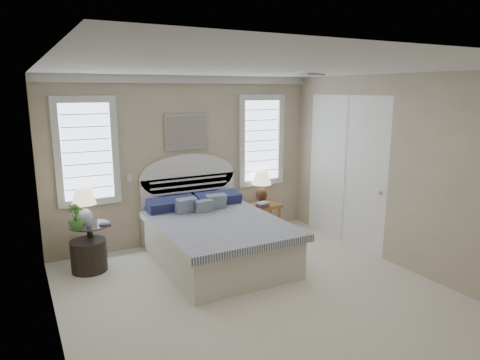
% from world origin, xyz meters
% --- Properties ---
extents(floor, '(4.50, 5.00, 0.01)m').
position_xyz_m(floor, '(0.00, 0.00, 0.00)').
color(floor, beige).
rests_on(floor, ground).
extents(ceiling, '(4.50, 5.00, 0.01)m').
position_xyz_m(ceiling, '(0.00, 0.00, 2.70)').
color(ceiling, silver).
rests_on(ceiling, wall_back).
extents(wall_back, '(4.50, 0.02, 2.70)m').
position_xyz_m(wall_back, '(0.00, 2.50, 1.35)').
color(wall_back, beige).
rests_on(wall_back, floor).
extents(wall_left, '(0.02, 5.00, 2.70)m').
position_xyz_m(wall_left, '(-2.25, 0.00, 1.35)').
color(wall_left, beige).
rests_on(wall_left, floor).
extents(wall_right, '(0.02, 5.00, 2.70)m').
position_xyz_m(wall_right, '(2.25, 0.00, 1.35)').
color(wall_right, beige).
rests_on(wall_right, floor).
extents(crown_molding, '(4.50, 0.08, 0.12)m').
position_xyz_m(crown_molding, '(0.00, 2.46, 2.64)').
color(crown_molding, silver).
rests_on(crown_molding, wall_back).
extents(hvac_vent, '(0.30, 0.20, 0.02)m').
position_xyz_m(hvac_vent, '(1.20, 0.80, 2.68)').
color(hvac_vent, '#B2B2B2').
rests_on(hvac_vent, ceiling).
extents(switch_plate, '(0.08, 0.01, 0.12)m').
position_xyz_m(switch_plate, '(-0.95, 2.48, 1.15)').
color(switch_plate, silver).
rests_on(switch_plate, wall_back).
extents(window_left, '(0.90, 0.06, 1.60)m').
position_xyz_m(window_left, '(-1.55, 2.48, 1.60)').
color(window_left, silver).
rests_on(window_left, wall_back).
extents(window_right, '(0.90, 0.06, 1.60)m').
position_xyz_m(window_right, '(1.40, 2.48, 1.60)').
color(window_right, silver).
rests_on(window_right, wall_back).
extents(painting, '(0.74, 0.04, 0.58)m').
position_xyz_m(painting, '(0.00, 2.46, 1.82)').
color(painting, silver).
rests_on(painting, wall_back).
extents(closet_door, '(0.02, 1.80, 2.40)m').
position_xyz_m(closet_door, '(2.23, 1.20, 1.20)').
color(closet_door, white).
rests_on(closet_door, floor).
extents(bed, '(1.72, 2.28, 1.47)m').
position_xyz_m(bed, '(0.00, 1.46, 0.39)').
color(bed, silver).
rests_on(bed, floor).
extents(side_table_left, '(0.56, 0.56, 0.63)m').
position_xyz_m(side_table_left, '(-1.65, 2.05, 0.39)').
color(side_table_left, black).
rests_on(side_table_left, floor).
extents(nightstand_right, '(0.50, 0.40, 0.53)m').
position_xyz_m(nightstand_right, '(1.30, 2.15, 0.39)').
color(nightstand_right, '#9D6233').
rests_on(nightstand_right, floor).
extents(floor_pot, '(0.59, 0.59, 0.44)m').
position_xyz_m(floor_pot, '(-1.70, 1.93, 0.22)').
color(floor_pot, black).
rests_on(floor_pot, floor).
extents(lamp_left, '(0.38, 0.38, 0.53)m').
position_xyz_m(lamp_left, '(-1.70, 2.03, 0.95)').
color(lamp_left, white).
rests_on(lamp_left, side_table_left).
extents(lamp_right, '(0.43, 0.43, 0.55)m').
position_xyz_m(lamp_right, '(1.32, 2.30, 0.87)').
color(lamp_right, black).
rests_on(lamp_right, nightstand_right).
extents(potted_plant, '(0.23, 0.23, 0.36)m').
position_xyz_m(potted_plant, '(-1.84, 1.87, 0.81)').
color(potted_plant, '#2E6629').
rests_on(potted_plant, side_table_left).
extents(books_left, '(0.17, 0.13, 0.04)m').
position_xyz_m(books_left, '(-1.47, 1.87, 0.65)').
color(books_left, maroon).
rests_on(books_left, side_table_left).
extents(books_right, '(0.21, 0.16, 0.08)m').
position_xyz_m(books_right, '(1.16, 2.00, 0.57)').
color(books_right, maroon).
rests_on(books_right, nightstand_right).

